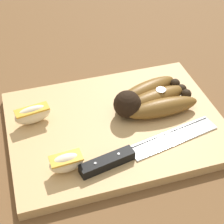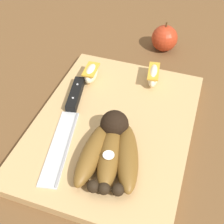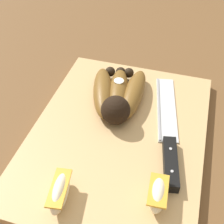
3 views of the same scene
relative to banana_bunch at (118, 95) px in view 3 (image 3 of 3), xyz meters
The scene contains 6 objects.
ground_plane 0.09m from the banana_bunch, 148.51° to the right, with size 6.00×6.00×0.00m, color brown.
cutting_board 0.09m from the banana_bunch, 164.28° to the right, with size 0.42×0.31×0.02m, color tan.
banana_bunch is the anchor object (origin of this frame).
chefs_knife 0.14m from the banana_bunch, 124.59° to the right, with size 0.28×0.08×0.02m.
apple_wedge_near 0.23m from the banana_bunch, behind, with size 0.07×0.03×0.04m.
apple_wedge_middle 0.23m from the banana_bunch, 149.54° to the right, with size 0.06×0.03×0.04m.
Camera 3 is at (-0.37, -0.08, 0.43)m, focal length 48.40 mm.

